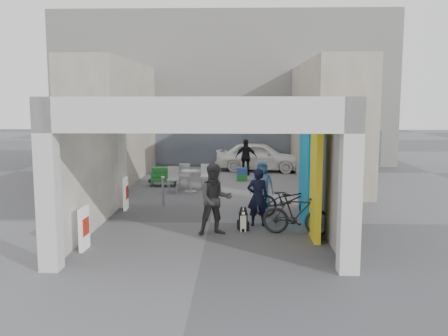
{
  "coord_description": "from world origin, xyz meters",
  "views": [
    {
      "loc": [
        0.8,
        -13.7,
        3.43
      ],
      "look_at": [
        0.37,
        1.0,
        1.43
      ],
      "focal_mm": 40.0,
      "sensor_mm": 36.0,
      "label": 1
    }
  ],
  "objects_px": {
    "bicycle_rear": "(297,214)",
    "white_van": "(259,156)",
    "produce_stand": "(163,179)",
    "man_elderly": "(262,185)",
    "man_with_dog": "(258,197)",
    "bicycle_front": "(288,200)",
    "cafe_set": "(188,181)",
    "man_crates": "(246,157)",
    "border_collie": "(243,221)",
    "man_back_turned": "(215,199)"
  },
  "relations": [
    {
      "from": "man_elderly",
      "to": "bicycle_rear",
      "type": "xyz_separation_m",
      "value": [
        0.75,
        -3.08,
        -0.24
      ]
    },
    {
      "from": "border_collie",
      "to": "bicycle_rear",
      "type": "xyz_separation_m",
      "value": [
        1.37,
        -0.35,
        0.27
      ]
    },
    {
      "from": "produce_stand",
      "to": "bicycle_rear",
      "type": "bearing_deg",
      "value": -56.91
    },
    {
      "from": "cafe_set",
      "to": "bicycle_front",
      "type": "bearing_deg",
      "value": -52.65
    },
    {
      "from": "man_crates",
      "to": "bicycle_rear",
      "type": "distance_m",
      "value": 10.27
    },
    {
      "from": "man_with_dog",
      "to": "white_van",
      "type": "distance_m",
      "value": 10.76
    },
    {
      "from": "border_collie",
      "to": "man_crates",
      "type": "relative_size",
      "value": 0.41
    },
    {
      "from": "man_with_dog",
      "to": "man_crates",
      "type": "bearing_deg",
      "value": -91.91
    },
    {
      "from": "produce_stand",
      "to": "border_collie",
      "type": "distance_m",
      "value": 7.58
    },
    {
      "from": "cafe_set",
      "to": "produce_stand",
      "type": "xyz_separation_m",
      "value": [
        -1.1,
        0.94,
        -0.05
      ]
    },
    {
      "from": "man_elderly",
      "to": "bicycle_rear",
      "type": "relative_size",
      "value": 0.87
    },
    {
      "from": "produce_stand",
      "to": "man_with_dog",
      "type": "xyz_separation_m",
      "value": [
        3.55,
        -6.32,
        0.51
      ]
    },
    {
      "from": "man_with_dog",
      "to": "man_elderly",
      "type": "xyz_separation_m",
      "value": [
        0.21,
        2.17,
        -0.02
      ]
    },
    {
      "from": "man_back_turned",
      "to": "man_crates",
      "type": "height_order",
      "value": "man_back_turned"
    },
    {
      "from": "border_collie",
      "to": "man_with_dog",
      "type": "distance_m",
      "value": 0.87
    },
    {
      "from": "man_back_turned",
      "to": "man_elderly",
      "type": "xyz_separation_m",
      "value": [
        1.33,
        3.1,
        -0.14
      ]
    },
    {
      "from": "man_back_turned",
      "to": "bicycle_rear",
      "type": "bearing_deg",
      "value": -14.15
    },
    {
      "from": "man_with_dog",
      "to": "cafe_set",
      "type": "bearing_deg",
      "value": -68.5
    },
    {
      "from": "produce_stand",
      "to": "border_collie",
      "type": "bearing_deg",
      "value": -64.29
    },
    {
      "from": "bicycle_front",
      "to": "bicycle_rear",
      "type": "bearing_deg",
      "value": -172.34
    },
    {
      "from": "bicycle_front",
      "to": "cafe_set",
      "type": "bearing_deg",
      "value": 43.79
    },
    {
      "from": "produce_stand",
      "to": "man_elderly",
      "type": "distance_m",
      "value": 5.63
    },
    {
      "from": "bicycle_rear",
      "to": "bicycle_front",
      "type": "bearing_deg",
      "value": 14.74
    },
    {
      "from": "bicycle_front",
      "to": "white_van",
      "type": "distance_m",
      "value": 9.8
    },
    {
      "from": "bicycle_front",
      "to": "bicycle_rear",
      "type": "height_order",
      "value": "bicycle_rear"
    },
    {
      "from": "bicycle_front",
      "to": "white_van",
      "type": "relative_size",
      "value": 0.48
    },
    {
      "from": "produce_stand",
      "to": "white_van",
      "type": "height_order",
      "value": "white_van"
    },
    {
      "from": "man_back_turned",
      "to": "man_elderly",
      "type": "relative_size",
      "value": 1.18
    },
    {
      "from": "produce_stand",
      "to": "man_back_turned",
      "type": "distance_m",
      "value": 7.68
    },
    {
      "from": "man_with_dog",
      "to": "man_back_turned",
      "type": "relative_size",
      "value": 0.87
    },
    {
      "from": "bicycle_rear",
      "to": "border_collie",
      "type": "bearing_deg",
      "value": 89.15
    },
    {
      "from": "bicycle_rear",
      "to": "white_van",
      "type": "xyz_separation_m",
      "value": [
        -0.47,
        11.66,
        0.18
      ]
    },
    {
      "from": "bicycle_rear",
      "to": "white_van",
      "type": "height_order",
      "value": "white_van"
    },
    {
      "from": "man_with_dog",
      "to": "bicycle_front",
      "type": "relative_size",
      "value": 0.79
    },
    {
      "from": "produce_stand",
      "to": "man_crates",
      "type": "bearing_deg",
      "value": 42.33
    },
    {
      "from": "produce_stand",
      "to": "man_with_dog",
      "type": "relative_size",
      "value": 0.7
    },
    {
      "from": "bicycle_rear",
      "to": "cafe_set",
      "type": "bearing_deg",
      "value": 42.03
    },
    {
      "from": "man_elderly",
      "to": "cafe_set",
      "type": "bearing_deg",
      "value": 133.99
    },
    {
      "from": "border_collie",
      "to": "bicycle_front",
      "type": "height_order",
      "value": "bicycle_front"
    },
    {
      "from": "man_elderly",
      "to": "man_crates",
      "type": "relative_size",
      "value": 0.93
    },
    {
      "from": "produce_stand",
      "to": "white_van",
      "type": "bearing_deg",
      "value": 48.64
    },
    {
      "from": "man_with_dog",
      "to": "man_elderly",
      "type": "height_order",
      "value": "man_with_dog"
    },
    {
      "from": "man_with_dog",
      "to": "man_elderly",
      "type": "relative_size",
      "value": 1.03
    },
    {
      "from": "produce_stand",
      "to": "man_with_dog",
      "type": "height_order",
      "value": "man_with_dog"
    },
    {
      "from": "man_elderly",
      "to": "bicycle_rear",
      "type": "height_order",
      "value": "man_elderly"
    },
    {
      "from": "border_collie",
      "to": "white_van",
      "type": "relative_size",
      "value": 0.16
    },
    {
      "from": "man_crates",
      "to": "man_elderly",
      "type": "bearing_deg",
      "value": 95.39
    },
    {
      "from": "bicycle_front",
      "to": "man_elderly",
      "type": "bearing_deg",
      "value": 36.88
    },
    {
      "from": "cafe_set",
      "to": "produce_stand",
      "type": "relative_size",
      "value": 1.43
    },
    {
      "from": "cafe_set",
      "to": "produce_stand",
      "type": "distance_m",
      "value": 1.44
    }
  ]
}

